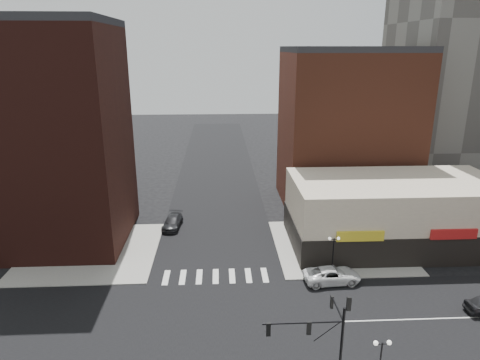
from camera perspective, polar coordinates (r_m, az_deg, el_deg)
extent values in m
plane|color=black|center=(38.54, -3.15, -18.83)|extent=(240.00, 240.00, 0.00)
cube|color=black|center=(38.54, -3.15, -18.82)|extent=(200.00, 14.00, 0.02)
cube|color=black|center=(38.53, -3.15, -18.81)|extent=(14.00, 200.00, 0.02)
cube|color=gray|center=(53.09, -19.17, -8.98)|extent=(15.00, 15.00, 0.12)
cube|color=gray|center=(52.85, 12.98, -8.54)|extent=(15.00, 15.00, 0.12)
cube|color=#381611|center=(54.26, -23.92, 4.99)|extent=(16.00, 15.00, 25.00)
cube|color=#381611|center=(74.65, -28.58, 2.25)|extent=(20.00, 18.00, 12.00)
cube|color=brown|center=(64.48, 13.97, 6.35)|extent=(18.00, 15.00, 22.00)
cube|color=beige|center=(53.86, 19.81, -4.08)|extent=(24.00, 12.00, 8.00)
cube|color=black|center=(54.70, 19.56, -6.33)|extent=(24.20, 12.20, 3.40)
cylinder|color=black|center=(30.91, 13.28, -21.67)|extent=(0.18, 0.18, 7.00)
cylinder|color=black|center=(28.84, 8.40, -18.33)|extent=(5.20, 0.11, 0.11)
cylinder|color=black|center=(29.58, 11.56, -19.17)|extent=(1.72, 0.06, 1.46)
cylinder|color=black|center=(30.61, 12.83, -16.29)|extent=(0.11, 3.00, 0.11)
cube|color=black|center=(28.77, 3.81, -19.25)|extent=(0.28, 0.18, 0.95)
sphere|color=red|center=(28.59, 3.82, -18.77)|extent=(0.16, 0.16, 0.16)
cube|color=black|center=(29.15, 9.18, -18.90)|extent=(0.28, 0.18, 0.95)
sphere|color=red|center=(28.98, 9.21, -18.42)|extent=(0.16, 0.16, 0.16)
cube|color=black|center=(31.87, 12.14, -15.62)|extent=(0.18, 0.28, 0.95)
sphere|color=red|center=(31.71, 12.18, -15.16)|extent=(0.16, 0.16, 0.16)
cube|color=black|center=(28.77, 14.31, -15.70)|extent=(0.28, 0.18, 0.95)
sphere|color=red|center=(28.61, 14.36, -15.19)|extent=(0.16, 0.16, 0.16)
cylinder|color=black|center=(31.57, 18.45, -20.04)|extent=(0.90, 0.06, 0.06)
sphere|color=white|center=(31.36, 17.65, -20.01)|extent=(0.32, 0.32, 0.32)
sphere|color=white|center=(31.66, 19.27, -19.78)|extent=(0.32, 0.32, 0.32)
cylinder|color=black|center=(45.71, 12.28, -9.89)|extent=(0.11, 0.11, 4.00)
cylinder|color=black|center=(44.88, 12.43, -7.73)|extent=(0.90, 0.06, 0.06)
sphere|color=white|center=(44.73, 11.88, -7.64)|extent=(0.32, 0.32, 0.32)
sphere|color=white|center=(44.96, 13.00, -7.59)|extent=(0.32, 0.32, 0.32)
imported|color=white|center=(44.96, 12.17, -12.29)|extent=(5.90, 3.09, 1.59)
imported|color=black|center=(56.99, -8.99, -5.56)|extent=(2.68, 5.40, 1.51)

